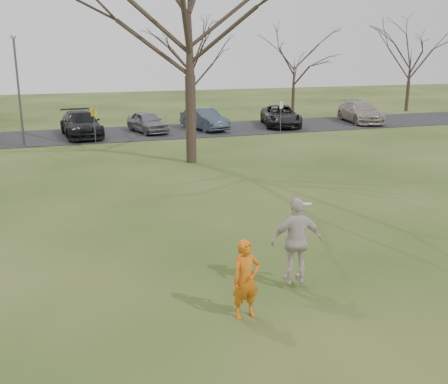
% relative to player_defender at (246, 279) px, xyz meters
% --- Properties ---
extents(ground, '(120.00, 120.00, 0.00)m').
position_rel_player_defender_xyz_m(ground, '(0.98, 0.33, -0.85)').
color(ground, '#1E380F').
rests_on(ground, ground).
extents(parking_strip, '(62.00, 6.50, 0.04)m').
position_rel_player_defender_xyz_m(parking_strip, '(0.98, 25.33, -0.83)').
color(parking_strip, black).
rests_on(parking_strip, ground).
extents(player_defender, '(0.66, 0.47, 1.69)m').
position_rel_player_defender_xyz_m(player_defender, '(0.00, 0.00, 0.00)').
color(player_defender, '#CB5D10').
rests_on(player_defender, ground).
extents(car_3, '(2.60, 5.56, 1.57)m').
position_rel_player_defender_xyz_m(car_3, '(-1.63, 24.97, -0.02)').
color(car_3, black).
rests_on(car_3, parking_strip).
extents(car_4, '(2.53, 4.30, 1.37)m').
position_rel_player_defender_xyz_m(car_4, '(2.66, 25.31, -0.12)').
color(car_4, slate).
rests_on(car_4, parking_strip).
extents(car_5, '(2.56, 4.62, 1.44)m').
position_rel_player_defender_xyz_m(car_5, '(6.58, 25.23, -0.09)').
color(car_5, '#333D4D').
rests_on(car_5, parking_strip).
extents(car_6, '(3.79, 5.74, 1.47)m').
position_rel_player_defender_xyz_m(car_6, '(12.29, 25.17, -0.07)').
color(car_6, black).
rests_on(car_6, parking_strip).
extents(car_7, '(3.03, 5.58, 1.54)m').
position_rel_player_defender_xyz_m(car_7, '(18.80, 25.05, -0.04)').
color(car_7, gray).
rests_on(car_7, parking_strip).
extents(catching_play, '(1.26, 0.68, 2.04)m').
position_rel_player_defender_xyz_m(catching_play, '(1.60, 0.91, 0.33)').
color(catching_play, beige).
rests_on(catching_play, ground).
extents(lamp_post, '(0.34, 0.34, 6.27)m').
position_rel_player_defender_xyz_m(lamp_post, '(-5.02, 22.83, 3.12)').
color(lamp_post, '#47474C').
rests_on(lamp_post, ground).
extents(sign_yellow, '(0.35, 0.35, 2.08)m').
position_rel_player_defender_xyz_m(sign_yellow, '(-1.02, 22.33, 0.60)').
color(sign_yellow, '#47474C').
rests_on(sign_yellow, ground).
extents(sign_white, '(0.35, 0.35, 2.08)m').
position_rel_player_defender_xyz_m(sign_white, '(10.98, 22.33, 0.60)').
color(sign_white, '#47474C').
rests_on(sign_white, ground).
extents(big_tree, '(9.00, 9.00, 14.00)m').
position_rel_player_defender_xyz_m(big_tree, '(2.98, 15.33, 6.15)').
color(big_tree, '#352821').
rests_on(big_tree, ground).
extents(small_tree_row, '(55.00, 5.90, 8.50)m').
position_rel_player_defender_xyz_m(small_tree_row, '(5.37, 30.39, 3.05)').
color(small_tree_row, '#352821').
rests_on(small_tree_row, ground).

